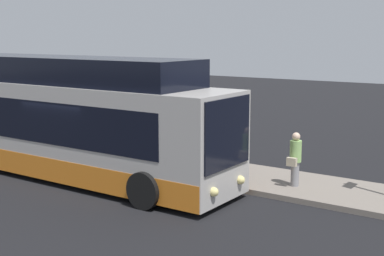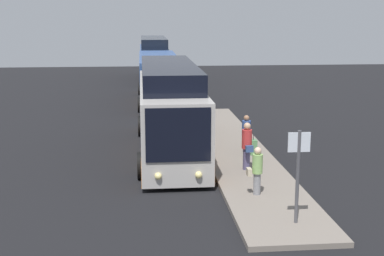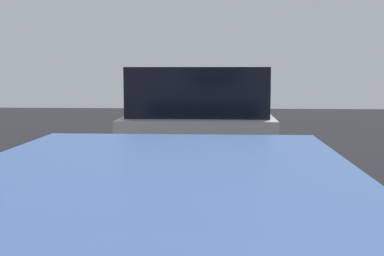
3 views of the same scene
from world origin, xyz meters
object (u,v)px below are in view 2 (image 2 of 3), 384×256
bus_third (154,61)px  passenger_boarding (257,169)px  passenger_with_bags (247,144)px  passenger_waiting (246,132)px  bus_second (159,79)px  sign_post (298,166)px  bus_lead (169,113)px  suitcase (253,147)px

bus_third → passenger_boarding: (32.98, 2.47, -0.70)m
passenger_boarding → passenger_with_bags: bearing=-6.6°
bus_third → passenger_waiting: 27.68m
bus_second → passenger_boarding: bus_second is taller
bus_second → passenger_with_bags: 17.42m
sign_post → passenger_with_bags: bearing=-176.1°
bus_lead → suitcase: bearing=68.1°
passenger_waiting → sign_post: sign_post is taller
bus_lead → passenger_boarding: bus_lead is taller
bus_second → passenger_waiting: size_ratio=7.17×
passenger_with_bags → sign_post: (5.32, 0.36, 0.69)m
bus_lead → passenger_with_bags: (3.54, 2.71, -0.60)m
bus_lead → bus_second: 13.67m
passenger_boarding → sign_post: size_ratio=0.60×
suitcase → bus_lead: bearing=-111.9°
bus_lead → sign_post: size_ratio=4.19×
passenger_boarding → bus_second: bearing=5.2°
bus_lead → passenger_with_bags: bearing=37.5°
sign_post → suitcase: bearing=177.4°
bus_lead → suitcase: (1.38, 3.42, -1.26)m
bus_lead → suitcase: 3.89m
bus_second → passenger_with_bags: bus_second is taller
suitcase → bus_third: bearing=-173.0°
bus_second → bus_third: bus_third is taller
bus_lead → bus_third: 26.59m
passenger_with_bags → suitcase: passenger_with_bags is taller
passenger_boarding → passenger_with_bags: size_ratio=0.88×
bus_third → sign_post: (35.45, 3.07, 0.11)m
bus_third → passenger_boarding: bearing=4.3°
passenger_waiting → passenger_with_bags: 2.70m
bus_second → suitcase: bus_second is taller
bus_lead → suitcase: bus_lead is taller
bus_third → passenger_with_bags: (30.13, 2.71, -0.58)m
suitcase → sign_post: (7.48, -0.35, 1.35)m
passenger_waiting → passenger_with_bags: passenger_with_bags is taller
bus_second → passenger_with_bags: bearing=9.0°
passenger_waiting → suitcase: (0.49, 0.21, -0.53)m
passenger_waiting → sign_post: (7.97, -0.13, 0.82)m
bus_lead → bus_third: bearing=180.0°
bus_third → suitcase: (27.97, 3.42, -1.24)m
passenger_boarding → passenger_waiting: (-5.49, 0.73, -0.01)m
bus_second → sign_post: (22.52, 3.07, 0.26)m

